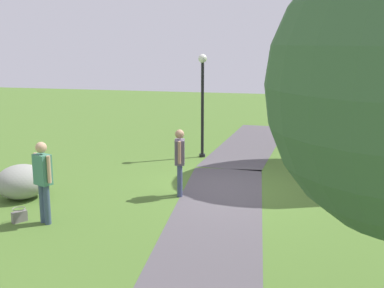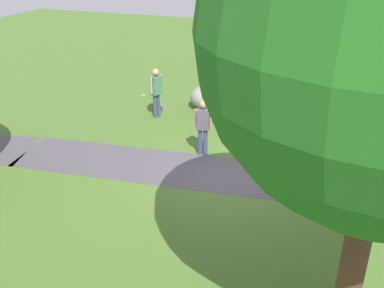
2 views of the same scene
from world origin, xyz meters
name	(u,v)px [view 1 (image 1 of 2)]	position (x,y,z in m)	size (l,w,h in m)	color
ground_plane	(228,189)	(0.00, 0.00, 0.00)	(48.00, 48.00, 0.00)	#496B29
footpath_segment_near	(250,143)	(-6.01, -0.13, 0.00)	(8.09, 2.44, 0.01)	#4F4A4F
footpath_segment_mid	(217,214)	(1.97, 0.07, 0.00)	(8.16, 2.83, 0.01)	#4F4A4F
lamp_post	(202,94)	(-3.38, -1.44, 2.12)	(0.28, 0.28, 3.42)	black
lawn_boulder	(22,182)	(1.97, -4.84, 0.43)	(1.68, 1.67, 0.85)	gray
woman_with_handbag	(43,176)	(3.35, -3.39, 1.04)	(0.36, 0.48, 1.78)	#394B61
man_near_boulder	(180,158)	(0.85, -1.09, 0.99)	(0.51, 0.32, 1.70)	#3D4467
handbag_on_grass	(19,216)	(3.42, -3.98, 0.14)	(0.38, 0.38, 0.31)	slate
backpack_by_boulder	(21,180)	(1.10, -5.42, 0.19)	(0.35, 0.35, 0.40)	gray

